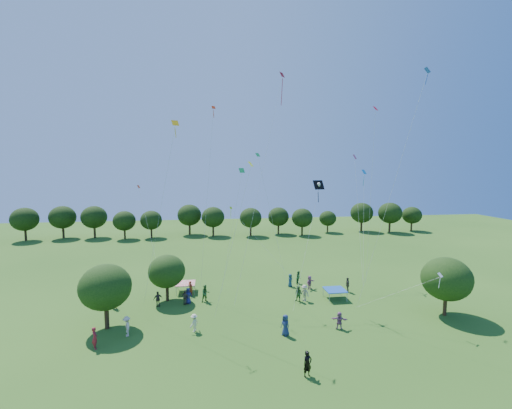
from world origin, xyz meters
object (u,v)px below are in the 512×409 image
object	(u,v)px
near_tree_west	(105,287)
red_high_kite	(274,116)
tent_red_stripe	(186,283)
man_in_black	(308,364)
pirate_kite	(318,187)
tent_blue	(335,290)
near_tree_east	(447,279)
near_tree_north	(167,271)

from	to	relation	value
near_tree_west	red_high_kite	xyz separation A→B (m)	(16.63, 7.26, 16.42)
tent_red_stripe	man_in_black	world-z (taller)	man_in_black
pirate_kite	red_high_kite	xyz separation A→B (m)	(-4.10, 3.52, 7.84)
tent_blue	pirate_kite	world-z (taller)	pirate_kite
tent_blue	red_high_kite	xyz separation A→B (m)	(-6.33, 3.26, 19.23)
near_tree_west	tent_red_stripe	distance (m)	10.93
man_in_black	near_tree_east	bearing A→B (deg)	5.95
near_tree_north	near_tree_east	xyz separation A→B (m)	(27.53, -7.50, 0.39)
near_tree_east	tent_red_stripe	distance (m)	27.69
near_tree_north	near_tree_west	bearing A→B (deg)	-127.70
tent_red_stripe	red_high_kite	xyz separation A→B (m)	(10.21, -1.12, 19.23)
man_in_black	red_high_kite	bearing A→B (deg)	67.54
red_high_kite	man_in_black	bearing A→B (deg)	-92.45
near_tree_north	pirate_kite	size ratio (longest dim) A/B	0.43
near_tree_west	tent_blue	bearing A→B (deg)	9.90
near_tree_north	tent_red_stripe	size ratio (longest dim) A/B	2.31
near_tree_west	red_high_kite	bearing A→B (deg)	23.59
tent_red_stripe	man_in_black	distance (m)	20.19
tent_red_stripe	tent_blue	bearing A→B (deg)	-14.83
near_tree_north	man_in_black	world-z (taller)	near_tree_north
tent_blue	man_in_black	size ratio (longest dim) A/B	1.19
tent_blue	pirate_kite	bearing A→B (deg)	-173.23
near_tree_north	tent_blue	bearing A→B (deg)	-6.12
tent_red_stripe	near_tree_north	bearing A→B (deg)	-126.78
near_tree_west	tent_red_stripe	world-z (taller)	near_tree_west
man_in_black	tent_blue	bearing A→B (deg)	42.33
near_tree_north	red_high_kite	bearing A→B (deg)	6.13
pirate_kite	near_tree_east	bearing A→B (deg)	-24.78
near_tree_west	man_in_black	bearing A→B (deg)	-30.64
red_high_kite	near_tree_west	bearing A→B (deg)	-156.41
near_tree_east	tent_red_stripe	xyz separation A→B (m)	(-25.72, 9.91, -2.64)
near_tree_east	near_tree_west	bearing A→B (deg)	177.28
near_tree_west	tent_red_stripe	bearing A→B (deg)	52.57
near_tree_north	tent_blue	distance (m)	18.58
near_tree_east	red_high_kite	size ratio (longest dim) A/B	0.24
red_high_kite	pirate_kite	bearing A→B (deg)	-40.64
near_tree_north	near_tree_east	size ratio (longest dim) A/B	0.88
man_in_black	pirate_kite	size ratio (longest dim) A/B	0.16
near_tree_west	man_in_black	xyz separation A→B (m)	(15.92, -9.43, -2.93)
near_tree_north	red_high_kite	world-z (taller)	red_high_kite
near_tree_east	man_in_black	distance (m)	18.26
tent_red_stripe	red_high_kite	distance (m)	21.80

